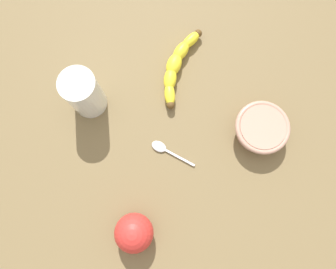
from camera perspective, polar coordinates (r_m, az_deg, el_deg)
name	(u,v)px	position (r cm, az deg, el deg)	size (l,w,h in cm)	color
wooden_tabletop	(149,109)	(76.83, -3.56, 4.70)	(120.00, 120.00, 3.00)	brown
banana	(177,66)	(77.15, 1.66, 12.51)	(19.73, 11.66, 3.53)	yellow
smoothie_glass	(85,94)	(72.33, -15.06, 7.15)	(7.91, 7.91, 12.83)	silver
ceramic_bowl	(261,129)	(73.91, 16.68, 1.03)	(12.40, 12.40, 4.97)	tan
apple_fruit	(134,233)	(68.51, -6.27, -17.52)	(8.30, 8.30, 8.30)	red
teaspoon	(162,148)	(72.57, -1.20, -2.47)	(5.07, 11.05, 0.80)	silver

